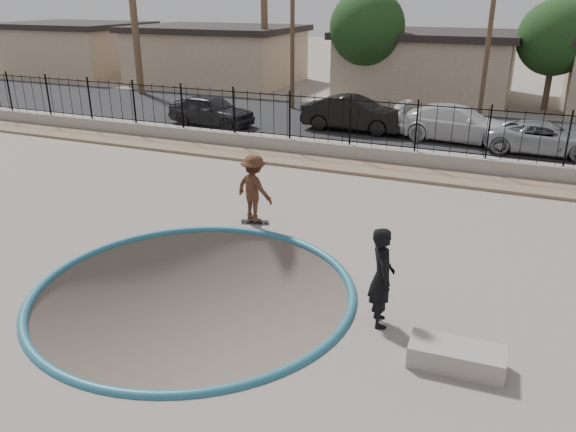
{
  "coord_description": "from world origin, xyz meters",
  "views": [
    {
      "loc": [
        6.04,
        -10.06,
        6.0
      ],
      "look_at": [
        0.94,
        2.0,
        0.81
      ],
      "focal_mm": 35.0,
      "sensor_mm": 36.0,
      "label": 1
    }
  ],
  "objects_px": {
    "concrete_ledge": "(456,356)",
    "car_d": "(544,138)",
    "skater": "(254,192)",
    "skateboard": "(255,221)",
    "videographer": "(382,277)",
    "car_c": "(457,123)",
    "car_a": "(211,110)",
    "car_b": "(354,114)"
  },
  "relations": [
    {
      "from": "car_d",
      "to": "car_c",
      "type": "bearing_deg",
      "value": 77.85
    },
    {
      "from": "car_d",
      "to": "skater",
      "type": "bearing_deg",
      "value": 147.07
    },
    {
      "from": "skateboard",
      "to": "car_d",
      "type": "bearing_deg",
      "value": 40.44
    },
    {
      "from": "car_c",
      "to": "car_a",
      "type": "bearing_deg",
      "value": 101.1
    },
    {
      "from": "car_b",
      "to": "skater",
      "type": "bearing_deg",
      "value": -174.84
    },
    {
      "from": "concrete_ledge",
      "to": "car_c",
      "type": "height_order",
      "value": "car_c"
    },
    {
      "from": "car_b",
      "to": "car_d",
      "type": "height_order",
      "value": "car_b"
    },
    {
      "from": "videographer",
      "to": "concrete_ledge",
      "type": "relative_size",
      "value": 1.26
    },
    {
      "from": "videographer",
      "to": "car_c",
      "type": "bearing_deg",
      "value": -20.88
    },
    {
      "from": "skater",
      "to": "car_b",
      "type": "relative_size",
      "value": 0.39
    },
    {
      "from": "skater",
      "to": "concrete_ledge",
      "type": "height_order",
      "value": "skater"
    },
    {
      "from": "concrete_ledge",
      "to": "car_d",
      "type": "relative_size",
      "value": 0.36
    },
    {
      "from": "concrete_ledge",
      "to": "car_d",
      "type": "height_order",
      "value": "car_d"
    },
    {
      "from": "car_c",
      "to": "car_d",
      "type": "distance_m",
      "value": 3.57
    },
    {
      "from": "car_a",
      "to": "skateboard",
      "type": "bearing_deg",
      "value": -138.98
    },
    {
      "from": "skater",
      "to": "car_d",
      "type": "distance_m",
      "value": 13.35
    },
    {
      "from": "car_d",
      "to": "car_b",
      "type": "bearing_deg",
      "value": 84.53
    },
    {
      "from": "skateboard",
      "to": "concrete_ledge",
      "type": "distance_m",
      "value": 7.55
    },
    {
      "from": "skateboard",
      "to": "videographer",
      "type": "bearing_deg",
      "value": -54.97
    },
    {
      "from": "videographer",
      "to": "car_b",
      "type": "height_order",
      "value": "videographer"
    },
    {
      "from": "car_a",
      "to": "car_c",
      "type": "xyz_separation_m",
      "value": [
        11.35,
        1.5,
        0.02
      ]
    },
    {
      "from": "concrete_ledge",
      "to": "car_d",
      "type": "distance_m",
      "value": 15.67
    },
    {
      "from": "car_a",
      "to": "car_c",
      "type": "distance_m",
      "value": 11.45
    },
    {
      "from": "concrete_ledge",
      "to": "car_c",
      "type": "xyz_separation_m",
      "value": [
        -2.12,
        16.4,
        0.59
      ]
    },
    {
      "from": "skateboard",
      "to": "car_a",
      "type": "bearing_deg",
      "value": 109.66
    },
    {
      "from": "skateboard",
      "to": "concrete_ledge",
      "type": "relative_size",
      "value": 0.5
    },
    {
      "from": "skateboard",
      "to": "skater",
      "type": "bearing_deg",
      "value": 164.19
    },
    {
      "from": "concrete_ledge",
      "to": "skater",
      "type": "bearing_deg",
      "value": 143.4
    },
    {
      "from": "videographer",
      "to": "car_c",
      "type": "xyz_separation_m",
      "value": [
        -0.56,
        15.56,
        -0.21
      ]
    },
    {
      "from": "car_b",
      "to": "car_c",
      "type": "bearing_deg",
      "value": -89.53
    },
    {
      "from": "videographer",
      "to": "car_a",
      "type": "xyz_separation_m",
      "value": [
        -11.91,
        14.06,
        -0.23
      ]
    },
    {
      "from": "skateboard",
      "to": "car_c",
      "type": "xyz_separation_m",
      "value": [
        3.94,
        11.9,
        0.74
      ]
    },
    {
      "from": "car_a",
      "to": "videographer",
      "type": "bearing_deg",
      "value": -134.2
    },
    {
      "from": "skater",
      "to": "concrete_ledge",
      "type": "distance_m",
      "value": 7.58
    },
    {
      "from": "car_b",
      "to": "videographer",
      "type": "bearing_deg",
      "value": -159.88
    },
    {
      "from": "skater",
      "to": "concrete_ledge",
      "type": "xyz_separation_m",
      "value": [
        6.06,
        -4.5,
        -0.74
      ]
    },
    {
      "from": "videographer",
      "to": "car_b",
      "type": "bearing_deg",
      "value": -4.47
    },
    {
      "from": "skateboard",
      "to": "concrete_ledge",
      "type": "height_order",
      "value": "concrete_ledge"
    },
    {
      "from": "skater",
      "to": "skateboard",
      "type": "distance_m",
      "value": 0.89
    },
    {
      "from": "videographer",
      "to": "car_b",
      "type": "xyz_separation_m",
      "value": [
        -5.23,
        15.66,
        -0.18
      ]
    },
    {
      "from": "skater",
      "to": "car_a",
      "type": "distance_m",
      "value": 12.77
    },
    {
      "from": "skateboard",
      "to": "concrete_ledge",
      "type": "xyz_separation_m",
      "value": [
        6.06,
        -4.5,
        0.15
      ]
    }
  ]
}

